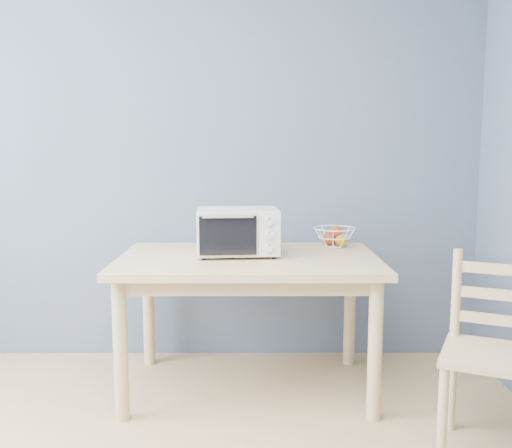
{
  "coord_description": "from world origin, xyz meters",
  "views": [
    {
      "loc": [
        0.59,
        -1.34,
        1.33
      ],
      "look_at": [
        0.59,
        1.68,
        0.93
      ],
      "focal_mm": 40.0,
      "sensor_mm": 36.0,
      "label": 1
    }
  ],
  "objects_px": {
    "toaster_oven": "(234,231)",
    "dining_chair": "(493,357)",
    "fruit_basket": "(335,236)",
    "dining_table": "(248,275)"
  },
  "relations": [
    {
      "from": "toaster_oven",
      "to": "dining_chair",
      "type": "relative_size",
      "value": 0.53
    },
    {
      "from": "toaster_oven",
      "to": "fruit_basket",
      "type": "height_order",
      "value": "toaster_oven"
    },
    {
      "from": "dining_table",
      "to": "fruit_basket",
      "type": "relative_size",
      "value": 4.7
    },
    {
      "from": "dining_table",
      "to": "dining_chair",
      "type": "relative_size",
      "value": 1.6
    },
    {
      "from": "dining_table",
      "to": "dining_chair",
      "type": "bearing_deg",
      "value": -31.85
    },
    {
      "from": "dining_table",
      "to": "fruit_basket",
      "type": "distance_m",
      "value": 0.62
    },
    {
      "from": "dining_table",
      "to": "toaster_oven",
      "type": "relative_size",
      "value": 3.04
    },
    {
      "from": "fruit_basket",
      "to": "toaster_oven",
      "type": "bearing_deg",
      "value": -154.46
    },
    {
      "from": "fruit_basket",
      "to": "dining_chair",
      "type": "bearing_deg",
      "value": -59.99
    },
    {
      "from": "toaster_oven",
      "to": "fruit_basket",
      "type": "distance_m",
      "value": 0.65
    }
  ]
}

